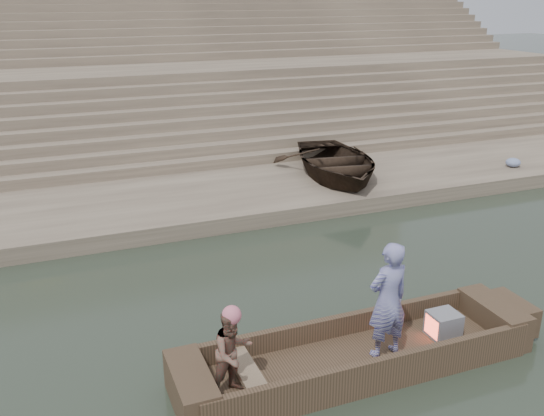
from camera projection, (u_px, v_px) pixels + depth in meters
ground at (422, 361)px, 9.14m from camera, size 120.00×120.00×0.00m
lower_landing at (250, 194)px, 16.06m from camera, size 32.00×4.00×0.40m
mid_landing at (183, 104)px, 22.20m from camera, size 32.00×3.00×2.80m
upper_landing at (147, 54)px, 27.90m from camera, size 32.00×3.00×5.20m
ghat_steps at (173, 87)px, 23.54m from camera, size 32.00×11.00×5.20m
main_rowboat at (357, 362)px, 8.94m from camera, size 5.00×1.30×0.22m
rowboat_trim at (369, 348)px, 8.94m from camera, size 6.04×2.63×1.94m
standing_man at (388, 300)px, 8.64m from camera, size 0.70×0.49×1.83m
rowing_man at (233, 353)px, 7.87m from camera, size 0.73×0.64×1.27m
television at (443, 324)px, 9.36m from camera, size 0.46×0.42×0.40m
beached_rowboat at (336, 162)px, 16.77m from camera, size 3.71×4.71×0.88m
cloth_bundles at (111, 202)px, 14.49m from camera, size 19.38×2.47×0.26m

